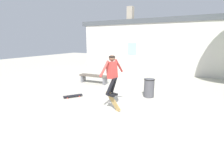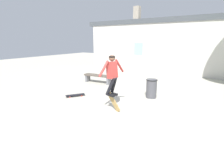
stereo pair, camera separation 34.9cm
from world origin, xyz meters
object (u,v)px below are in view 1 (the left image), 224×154
at_px(skater, 112,72).
at_px(skateboard_resting, 73,96).
at_px(skateboard_flipping, 113,101).
at_px(park_bench, 94,77).
at_px(trash_bin, 149,87).

distance_m(skater, skateboard_resting, 2.50).
bearing_deg(skater, skateboard_flipping, 34.02).
relative_size(park_bench, skateboard_resting, 2.16).
xyz_separation_m(trash_bin, skateboard_flipping, (-0.64, -1.98, -0.10)).
bearing_deg(skater, trash_bin, 78.86).
bearing_deg(skateboard_resting, skateboard_flipping, -63.40).
height_order(park_bench, skater, skater).
bearing_deg(skateboard_resting, park_bench, 49.98).
relative_size(park_bench, skateboard_flipping, 2.27).
distance_m(park_bench, skateboard_flipping, 3.95).
bearing_deg(trash_bin, skateboard_resting, -148.98).
distance_m(trash_bin, skateboard_flipping, 2.08).
bearing_deg(skateboard_flipping, skateboard_resting, -172.01).
bearing_deg(park_bench, skater, -50.25).
bearing_deg(trash_bin, skateboard_flipping, -107.89).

